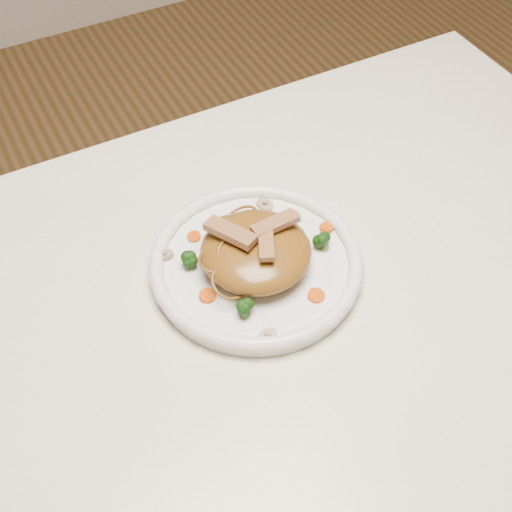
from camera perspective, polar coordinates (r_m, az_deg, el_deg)
name	(u,v)px	position (r m, az deg, el deg)	size (l,w,h in m)	color
ground	(272,508)	(1.58, 1.32, -19.97)	(4.00, 4.00, 0.00)	brown
table	(280,337)	(0.99, 1.98, -6.65)	(1.20, 0.80, 0.75)	white
plate	(256,267)	(0.93, 0.00, -0.88)	(0.28, 0.28, 0.02)	white
noodle_mound	(256,251)	(0.91, -0.02, 0.41)	(0.15, 0.15, 0.05)	brown
chicken_a	(275,224)	(0.90, 1.56, 2.66)	(0.06, 0.02, 0.01)	#A9774F
chicken_b	(230,233)	(0.88, -2.12, 1.94)	(0.07, 0.02, 0.01)	#A9774F
chicken_c	(266,242)	(0.87, 0.85, 1.14)	(0.06, 0.02, 0.01)	#A9774F
broccoli_0	(286,219)	(0.96, 2.46, 3.02)	(0.03, 0.03, 0.03)	#143A0C
broccoli_1	(191,260)	(0.92, -5.38, -0.34)	(0.02, 0.02, 0.03)	#143A0C
broccoli_2	(245,308)	(0.86, -0.92, -4.30)	(0.03, 0.03, 0.03)	#143A0C
broccoli_3	(325,241)	(0.94, 5.66, 1.20)	(0.02, 0.02, 0.03)	#143A0C
carrot_0	(270,217)	(0.98, 1.14, 3.18)	(0.02, 0.02, 0.01)	#C34A07
carrot_1	(207,296)	(0.89, -4.01, -3.28)	(0.02, 0.02, 0.01)	#C34A07
carrot_2	(326,228)	(0.97, 5.80, 2.33)	(0.02, 0.02, 0.01)	#C34A07
carrot_3	(194,237)	(0.96, -5.11, 1.59)	(0.02, 0.02, 0.01)	#C34A07
carrot_4	(316,296)	(0.89, 4.95, -3.25)	(0.02, 0.02, 0.01)	#C34A07
mushroom_0	(268,336)	(0.85, 0.96, -6.54)	(0.02, 0.02, 0.01)	tan
mushroom_1	(296,216)	(0.98, 3.29, 3.27)	(0.02, 0.02, 0.01)	tan
mushroom_2	(164,255)	(0.94, -7.52, 0.07)	(0.03, 0.03, 0.01)	tan
mushroom_3	(265,205)	(1.00, 0.72, 4.23)	(0.03, 0.03, 0.01)	tan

